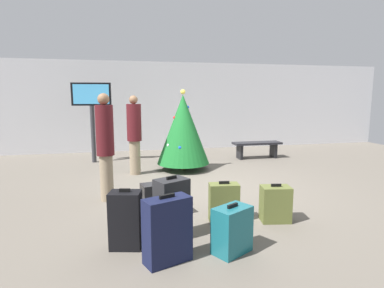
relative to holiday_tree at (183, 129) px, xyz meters
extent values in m
plane|color=#665E54|center=(0.18, -1.66, -1.01)|extent=(16.00, 16.00, 0.00)
cube|color=silver|center=(0.18, 3.18, 0.46)|extent=(16.00, 0.20, 2.95)
cylinder|color=#4C3319|center=(0.00, 0.00, -0.93)|extent=(0.12, 0.12, 0.17)
cone|color=#196628|center=(0.00, 0.00, 0.00)|extent=(1.29, 1.29, 1.70)
sphere|color=#F2D84C|center=(0.00, 0.00, 0.91)|extent=(0.12, 0.12, 0.12)
sphere|color=blue|center=(0.11, -0.01, 0.54)|extent=(0.08, 0.08, 0.08)
sphere|color=red|center=(-0.20, 0.01, 0.29)|extent=(0.08, 0.08, 0.08)
sphere|color=silver|center=(-0.39, -0.18, -0.36)|extent=(0.08, 0.08, 0.08)
sphere|color=blue|center=(-0.16, -0.42, -0.39)|extent=(0.08, 0.08, 0.08)
cylinder|color=#333338|center=(-2.24, 1.43, -0.23)|extent=(0.12, 0.12, 1.56)
cube|color=black|center=(-2.24, 1.43, 0.86)|extent=(1.05, 0.20, 0.62)
cube|color=#4CB2F2|center=(-2.24, 1.38, 0.86)|extent=(0.94, 0.12, 0.52)
cube|color=black|center=(2.41, 0.97, -0.56)|extent=(1.43, 0.44, 0.06)
cube|color=black|center=(1.87, 0.97, -0.80)|extent=(0.08, 0.35, 0.42)
cube|color=black|center=(2.95, 0.97, -0.80)|extent=(0.08, 0.35, 0.42)
cylinder|color=gray|center=(-1.76, -2.01, -0.61)|extent=(0.23, 0.23, 0.81)
cylinder|color=#4C1419|center=(-1.76, -2.01, 0.22)|extent=(0.41, 0.41, 0.86)
sphere|color=#8C6647|center=(-1.76, -2.01, 0.75)|extent=(0.20, 0.20, 0.20)
cylinder|color=gray|center=(-1.19, -0.20, -0.62)|extent=(0.25, 0.25, 0.79)
cylinder|color=#4C1419|center=(-1.19, -0.20, 0.20)|extent=(0.40, 0.40, 0.85)
sphere|color=#8C6647|center=(-1.19, -0.20, 0.72)|extent=(0.19, 0.19, 0.19)
cube|color=#19606B|center=(-0.27, -4.28, -0.74)|extent=(0.52, 0.46, 0.55)
cube|color=black|center=(-0.27, -4.28, -0.44)|extent=(0.15, 0.10, 0.04)
cube|color=#232326|center=(-0.89, -3.75, -0.62)|extent=(0.48, 0.42, 0.78)
cube|color=black|center=(-0.89, -3.75, -0.21)|extent=(0.14, 0.09, 0.04)
cube|color=#59602D|center=(-0.06, -3.36, -0.73)|extent=(0.45, 0.29, 0.56)
cube|color=black|center=(-0.06, -3.36, -0.43)|extent=(0.15, 0.05, 0.04)
cube|color=#59602D|center=(0.67, -3.53, -0.75)|extent=(0.46, 0.35, 0.52)
cube|color=black|center=(0.67, -3.53, -0.47)|extent=(0.15, 0.06, 0.04)
cube|color=black|center=(-1.47, -3.88, -0.67)|extent=(0.42, 0.33, 0.70)
cube|color=black|center=(-1.47, -3.88, -0.30)|extent=(0.13, 0.06, 0.04)
cube|color=#141938|center=(-1.03, -4.32, -0.65)|extent=(0.56, 0.41, 0.73)
cube|color=black|center=(-1.03, -4.32, -0.26)|extent=(0.18, 0.09, 0.04)
cube|color=#232326|center=(-0.97, -2.97, -0.75)|extent=(0.54, 0.36, 0.52)
cube|color=black|center=(-0.97, -2.97, -0.47)|extent=(0.18, 0.07, 0.04)
camera|label=1|loc=(-1.49, -7.55, 0.80)|focal=29.46mm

